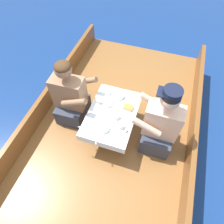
# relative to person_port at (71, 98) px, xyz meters

# --- Properties ---
(ground_plane) EXTENTS (60.00, 60.00, 0.00)m
(ground_plane) POSITION_rel_person_port_xyz_m (0.58, -0.02, -0.66)
(ground_plane) COLOR navy
(boat_deck) EXTENTS (2.09, 3.70, 0.29)m
(boat_deck) POSITION_rel_person_port_xyz_m (0.58, -0.02, -0.52)
(boat_deck) COLOR brown
(boat_deck) RESTS_ON ground_plane
(gunwale_port) EXTENTS (0.06, 3.70, 0.29)m
(gunwale_port) POSITION_rel_person_port_xyz_m (-0.43, -0.02, -0.23)
(gunwale_port) COLOR brown
(gunwale_port) RESTS_ON boat_deck
(gunwale_starboard) EXTENTS (0.06, 3.70, 0.29)m
(gunwale_starboard) POSITION_rel_person_port_xyz_m (1.60, -0.02, -0.23)
(gunwale_starboard) COLOR brown
(gunwale_starboard) RESTS_ON boat_deck
(cockpit_table) EXTENTS (0.57, 0.84, 0.40)m
(cockpit_table) POSITION_rel_person_port_xyz_m (0.58, -0.08, -0.03)
(cockpit_table) COLOR #B2B2B7
(cockpit_table) RESTS_ON boat_deck
(person_port) EXTENTS (0.53, 0.45, 0.95)m
(person_port) POSITION_rel_person_port_xyz_m (0.00, 0.00, 0.00)
(person_port) COLOR #333847
(person_port) RESTS_ON boat_deck
(person_starboard) EXTENTS (0.52, 0.44, 0.99)m
(person_starboard) POSITION_rel_person_port_xyz_m (1.17, -0.06, 0.02)
(person_starboard) COLOR #333847
(person_starboard) RESTS_ON boat_deck
(plate_sandwich) EXTENTS (0.19, 0.19, 0.01)m
(plate_sandwich) POSITION_rel_person_port_xyz_m (0.75, 0.05, 0.02)
(plate_sandwich) COLOR silver
(plate_sandwich) RESTS_ON cockpit_table
(plate_bread) EXTENTS (0.19, 0.19, 0.01)m
(plate_bread) POSITION_rel_person_port_xyz_m (0.48, -0.16, 0.02)
(plate_bread) COLOR silver
(plate_bread) RESTS_ON cockpit_table
(sandwich) EXTENTS (0.12, 0.08, 0.05)m
(sandwich) POSITION_rel_person_port_xyz_m (0.75, 0.05, 0.05)
(sandwich) COLOR tan
(sandwich) RESTS_ON plate_sandwich
(bowl_port_near) EXTENTS (0.13, 0.13, 0.04)m
(bowl_port_near) POSITION_rel_person_port_xyz_m (0.49, 0.05, 0.04)
(bowl_port_near) COLOR silver
(bowl_port_near) RESTS_ON cockpit_table
(bowl_starboard_near) EXTENTS (0.14, 0.14, 0.04)m
(bowl_starboard_near) POSITION_rel_person_port_xyz_m (0.56, -0.32, 0.04)
(bowl_starboard_near) COLOR silver
(bowl_starboard_near) RESTS_ON cockpit_table
(bowl_center_far) EXTENTS (0.15, 0.15, 0.04)m
(bowl_center_far) POSITION_rel_person_port_xyz_m (0.58, 0.20, 0.04)
(bowl_center_far) COLOR silver
(bowl_center_far) RESTS_ON cockpit_table
(coffee_cup_port) EXTENTS (0.09, 0.06, 0.05)m
(coffee_cup_port) POSITION_rel_person_port_xyz_m (0.74, -0.24, 0.04)
(coffee_cup_port) COLOR silver
(coffee_cup_port) RESTS_ON cockpit_table
(coffee_cup_starboard) EXTENTS (0.11, 0.08, 0.05)m
(coffee_cup_starboard) POSITION_rel_person_port_xyz_m (0.65, -0.12, 0.04)
(coffee_cup_starboard) COLOR silver
(coffee_cup_starboard) RESTS_ON cockpit_table
(tin_can) EXTENTS (0.07, 0.07, 0.05)m
(tin_can) POSITION_rel_person_port_xyz_m (0.38, 0.03, 0.04)
(tin_can) COLOR silver
(tin_can) RESTS_ON cockpit_table
(utensil_fork_starboard) EXTENTS (0.12, 0.15, 0.00)m
(utensil_fork_starboard) POSITION_rel_person_port_xyz_m (0.44, 0.16, 0.02)
(utensil_fork_starboard) COLOR silver
(utensil_fork_starboard) RESTS_ON cockpit_table
(utensil_spoon_port) EXTENTS (0.12, 0.14, 0.01)m
(utensil_spoon_port) POSITION_rel_person_port_xyz_m (0.36, -0.14, 0.02)
(utensil_spoon_port) COLOR silver
(utensil_spoon_port) RESTS_ON cockpit_table
(utensil_knife_port) EXTENTS (0.09, 0.16, 0.00)m
(utensil_knife_port) POSITION_rel_person_port_xyz_m (0.68, 0.20, 0.02)
(utensil_knife_port) COLOR silver
(utensil_knife_port) RESTS_ON cockpit_table
(utensil_spoon_center) EXTENTS (0.17, 0.06, 0.01)m
(utensil_spoon_center) POSITION_rel_person_port_xyz_m (0.38, -0.35, 0.02)
(utensil_spoon_center) COLOR silver
(utensil_spoon_center) RESTS_ON cockpit_table
(utensil_knife_starboard) EXTENTS (0.07, 0.16, 0.00)m
(utensil_knife_starboard) POSITION_rel_person_port_xyz_m (0.52, -0.45, 0.02)
(utensil_knife_starboard) COLOR silver
(utensil_knife_starboard) RESTS_ON cockpit_table
(utensil_fork_port) EXTENTS (0.13, 0.13, 0.00)m
(utensil_fork_port) POSITION_rel_person_port_xyz_m (0.79, -0.31, 0.02)
(utensil_fork_port) COLOR silver
(utensil_fork_port) RESTS_ON cockpit_table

